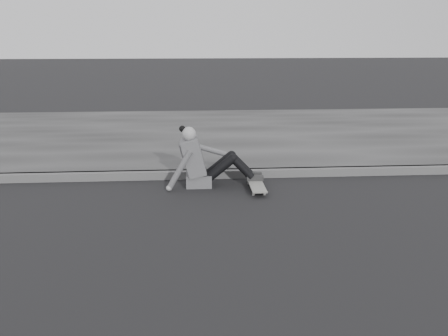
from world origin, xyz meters
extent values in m
plane|color=black|center=(0.00, 0.00, 0.00)|extent=(80.00, 80.00, 0.00)
cube|color=#4F4F4F|center=(0.00, 2.58, 0.06)|extent=(24.00, 0.16, 0.12)
cube|color=#333333|center=(0.00, 5.60, 0.06)|extent=(24.00, 6.00, 0.12)
cylinder|color=gray|center=(0.47, 1.68, 0.03)|extent=(0.03, 0.05, 0.05)
cylinder|color=gray|center=(0.62, 1.68, 0.03)|extent=(0.03, 0.05, 0.05)
cylinder|color=gray|center=(0.47, 2.20, 0.03)|extent=(0.03, 0.05, 0.05)
cylinder|color=gray|center=(0.62, 2.20, 0.03)|extent=(0.03, 0.05, 0.05)
cube|color=#2B2B2E|center=(0.54, 1.68, 0.06)|extent=(0.16, 0.04, 0.03)
cube|color=#2B2B2E|center=(0.54, 2.20, 0.06)|extent=(0.16, 0.04, 0.03)
cube|color=slate|center=(0.54, 1.94, 0.08)|extent=(0.20, 0.78, 0.02)
cube|color=#535356|center=(-0.26, 2.19, 0.09)|extent=(0.36, 0.34, 0.18)
cube|color=#535356|center=(-0.33, 2.19, 0.43)|extent=(0.37, 0.40, 0.57)
cube|color=#535356|center=(-0.46, 2.19, 0.55)|extent=(0.14, 0.30, 0.20)
cylinder|color=#989898|center=(-0.38, 2.19, 0.67)|extent=(0.09, 0.09, 0.08)
sphere|color=#989898|center=(-0.39, 2.19, 0.76)|extent=(0.20, 0.20, 0.20)
sphere|color=black|center=(-0.48, 2.21, 0.83)|extent=(0.09, 0.09, 0.09)
cylinder|color=black|center=(0.06, 2.10, 0.28)|extent=(0.43, 0.13, 0.39)
cylinder|color=black|center=(0.06, 2.28, 0.28)|extent=(0.43, 0.13, 0.39)
cylinder|color=black|center=(0.36, 2.10, 0.28)|extent=(0.35, 0.11, 0.36)
cylinder|color=black|center=(0.36, 2.28, 0.28)|extent=(0.35, 0.11, 0.36)
sphere|color=black|center=(0.22, 2.10, 0.42)|extent=(0.13, 0.13, 0.13)
sphere|color=black|center=(0.22, 2.28, 0.42)|extent=(0.13, 0.13, 0.13)
cube|color=#292929|center=(0.54, 2.10, 0.12)|extent=(0.24, 0.08, 0.07)
cube|color=#292929|center=(0.54, 2.28, 0.12)|extent=(0.24, 0.08, 0.07)
cylinder|color=#535356|center=(-0.53, 1.98, 0.29)|extent=(0.38, 0.08, 0.58)
sphere|color=#989898|center=(-0.68, 1.97, 0.04)|extent=(0.08, 0.08, 0.08)
cylinder|color=#535356|center=(-0.09, 2.35, 0.49)|extent=(0.48, 0.08, 0.21)
camera|label=1|loc=(-0.38, -4.68, 2.12)|focal=40.00mm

